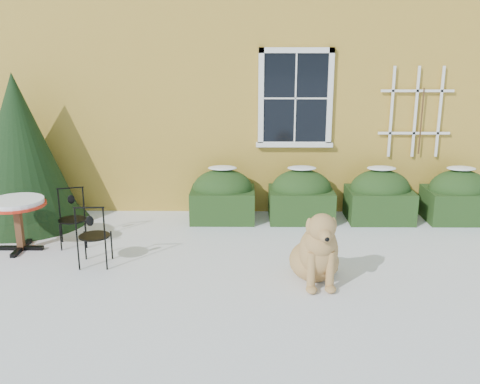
{
  "coord_description": "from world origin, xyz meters",
  "views": [
    {
      "loc": [
        0.06,
        -5.98,
        2.82
      ],
      "look_at": [
        0.0,
        1.0,
        0.9
      ],
      "focal_mm": 40.0,
      "sensor_mm": 36.0,
      "label": 1
    }
  ],
  "objects_px": {
    "patio_chair_far": "(72,217)",
    "dog": "(317,253)",
    "bistro_table": "(17,208)",
    "patio_chair_near": "(94,235)",
    "evergreen_shrub": "(21,164)"
  },
  "relations": [
    {
      "from": "patio_chair_far",
      "to": "dog",
      "type": "relative_size",
      "value": 0.76
    },
    {
      "from": "bistro_table",
      "to": "dog",
      "type": "distance_m",
      "value": 4.21
    },
    {
      "from": "patio_chair_far",
      "to": "patio_chair_near",
      "type": "bearing_deg",
      "value": -72.65
    },
    {
      "from": "patio_chair_near",
      "to": "dog",
      "type": "distance_m",
      "value": 2.9
    },
    {
      "from": "evergreen_shrub",
      "to": "patio_chair_near",
      "type": "relative_size",
      "value": 2.83
    },
    {
      "from": "patio_chair_near",
      "to": "dog",
      "type": "height_order",
      "value": "dog"
    },
    {
      "from": "evergreen_shrub",
      "to": "patio_chair_far",
      "type": "xyz_separation_m",
      "value": [
        1.09,
        -1.0,
        -0.56
      ]
    },
    {
      "from": "patio_chair_near",
      "to": "evergreen_shrub",
      "type": "bearing_deg",
      "value": -50.25
    },
    {
      "from": "bistro_table",
      "to": "dog",
      "type": "bearing_deg",
      "value": -14.53
    },
    {
      "from": "bistro_table",
      "to": "patio_chair_far",
      "type": "xyz_separation_m",
      "value": [
        0.69,
        0.23,
        -0.21
      ]
    },
    {
      "from": "bistro_table",
      "to": "patio_chair_near",
      "type": "xyz_separation_m",
      "value": [
        1.21,
        -0.55,
        -0.2
      ]
    },
    {
      "from": "patio_chair_near",
      "to": "patio_chair_far",
      "type": "bearing_deg",
      "value": -58.52
    },
    {
      "from": "patio_chair_near",
      "to": "bistro_table",
      "type": "bearing_deg",
      "value": -26.77
    },
    {
      "from": "bistro_table",
      "to": "patio_chair_far",
      "type": "distance_m",
      "value": 0.76
    },
    {
      "from": "patio_chair_far",
      "to": "evergreen_shrub",
      "type": "bearing_deg",
      "value": 120.85
    }
  ]
}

